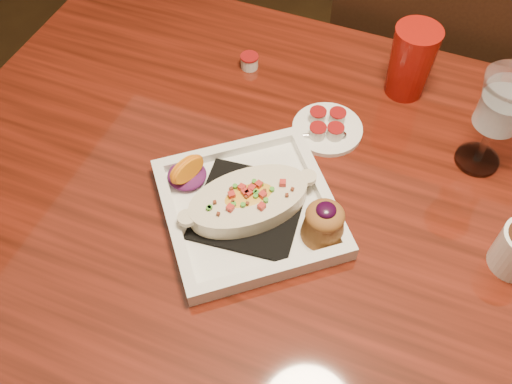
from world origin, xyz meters
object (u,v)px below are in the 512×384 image
at_px(chair_far, 412,78).
at_px(plate, 256,206).
at_px(table, 350,246).
at_px(goblet, 502,108).
at_px(saucer, 326,128).
at_px(red_tumbler, 411,62).

relative_size(chair_far, plate, 2.53).
bearing_deg(table, goblet, 49.34).
bearing_deg(saucer, table, -55.89).
bearing_deg(chair_far, red_tumbler, 90.17).
distance_m(saucer, red_tumbler, 0.20).
distance_m(plate, red_tumbler, 0.40).
distance_m(chair_far, plate, 0.76).
bearing_deg(saucer, goblet, 6.89).
distance_m(table, goblet, 0.33).
bearing_deg(saucer, chair_far, 77.76).
relative_size(goblet, red_tumbler, 1.34).
height_order(saucer, red_tumbler, red_tumbler).
height_order(plate, goblet, goblet).
height_order(plate, red_tumbler, red_tumbler).
xyz_separation_m(table, red_tumbler, (0.00, 0.31, 0.17)).
xyz_separation_m(plate, goblet, (0.31, 0.25, 0.10)).
bearing_deg(goblet, table, -130.66).
bearing_deg(plate, red_tumbler, 28.17).
relative_size(table, goblet, 8.01).
xyz_separation_m(table, chair_far, (-0.00, 0.63, -0.15)).
bearing_deg(chair_far, plate, 77.62).
xyz_separation_m(plate, red_tumbler, (0.15, 0.37, 0.04)).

